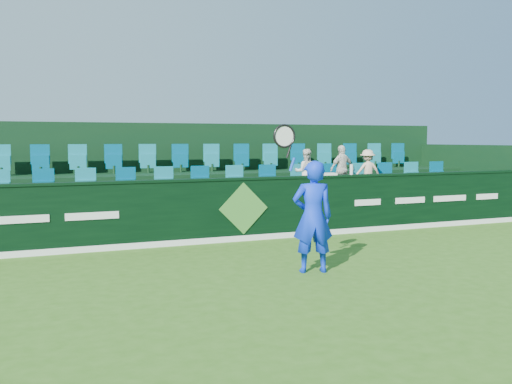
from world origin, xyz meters
name	(u,v)px	position (x,y,z in m)	size (l,w,h in m)	color
ground	(337,284)	(0.00, 0.00, 0.00)	(60.00, 60.00, 0.00)	#356818
sponsor_hoarding	(242,209)	(0.00, 4.00, 0.67)	(16.00, 0.25, 1.35)	black
stand_tier_front	(225,215)	(0.00, 5.10, 0.40)	(16.00, 2.00, 0.80)	black
stand_tier_back	(201,197)	(0.00, 7.00, 0.65)	(16.00, 1.80, 1.30)	black
stand_rear	(196,175)	(0.00, 7.44, 1.22)	(16.00, 4.10, 2.60)	black
seat_row_front	(219,184)	(0.00, 5.50, 1.10)	(13.50, 0.50, 0.60)	#147D8C
seat_row_back	(197,160)	(0.00, 7.30, 1.60)	(13.50, 0.50, 0.60)	#147D8C
tennis_player	(312,216)	(0.01, 0.82, 0.92)	(1.18, 0.58, 2.45)	#0D31E4
spectator_left	(306,172)	(2.11, 5.12, 1.36)	(0.55, 0.43, 1.13)	silver
spectator_middle	(342,169)	(3.13, 5.12, 1.41)	(0.71, 0.30, 1.22)	silver
spectator_right	(367,171)	(3.89, 5.12, 1.35)	(0.71, 0.41, 1.10)	beige
towel	(328,174)	(2.11, 4.00, 1.38)	(0.35, 0.22, 0.05)	white
drinks_bottle	(351,169)	(2.71, 4.00, 1.47)	(0.08, 0.08, 0.24)	silver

